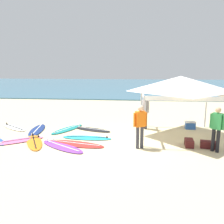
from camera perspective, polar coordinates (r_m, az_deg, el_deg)
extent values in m
plane|color=beige|center=(9.74, 0.52, -7.71)|extent=(80.00, 80.00, 0.00)
cube|color=#386B84|center=(39.66, 4.56, 6.66)|extent=(80.00, 36.00, 0.10)
cylinder|color=#B7B7BC|center=(9.13, 7.73, -2.39)|extent=(0.07, 0.07, 2.05)
cylinder|color=#B7B7BC|center=(12.43, 7.24, 1.24)|extent=(0.07, 0.07, 2.05)
cylinder|color=#B7B7BC|center=(12.97, 22.27, 0.90)|extent=(0.07, 0.07, 2.05)
cube|color=white|center=(9.18, 18.45, 3.14)|extent=(3.37, 0.03, 0.18)
cube|color=white|center=(12.47, 15.13, 5.31)|extent=(3.37, 0.03, 0.18)
cube|color=white|center=(10.63, 7.57, 4.64)|extent=(0.03, 3.37, 0.18)
cube|color=white|center=(11.25, 25.00, 4.05)|extent=(0.03, 3.37, 0.18)
pyramid|color=white|center=(10.78, 16.67, 6.71)|extent=(3.49, 3.49, 0.70)
ellipsoid|color=purple|center=(9.45, -12.27, -8.35)|extent=(2.28, 1.80, 0.07)
cube|color=white|center=(9.44, -12.28, -8.13)|extent=(1.67, 1.12, 0.01)
cone|color=white|center=(10.15, -15.69, -6.58)|extent=(0.09, 0.09, 0.12)
ellipsoid|color=navy|center=(12.17, -18.08, -4.23)|extent=(1.02, 2.39, 0.07)
cube|color=white|center=(12.16, -18.09, -4.06)|extent=(0.39, 1.94, 0.01)
cone|color=white|center=(11.26, -19.23, -5.03)|extent=(0.09, 0.09, 0.12)
ellipsoid|color=white|center=(13.06, -23.10, -3.55)|extent=(1.96, 1.59, 0.07)
cube|color=black|center=(13.05, -23.11, -3.38)|extent=(1.42, 1.01, 0.01)
cone|color=black|center=(13.77, -24.67, -2.54)|extent=(0.09, 0.09, 0.12)
ellipsoid|color=orange|center=(10.30, -18.72, -7.05)|extent=(1.58, 2.25, 0.07)
cube|color=black|center=(10.29, -18.73, -6.85)|extent=(0.93, 1.69, 0.01)
cone|color=black|center=(11.15, -19.08, -5.19)|extent=(0.09, 0.09, 0.12)
ellipsoid|color=#19847F|center=(11.94, -10.98, -4.16)|extent=(1.48, 2.25, 0.07)
cube|color=white|center=(11.93, -10.99, -3.99)|extent=(0.84, 1.71, 0.01)
cone|color=white|center=(11.29, -14.06, -4.69)|extent=(0.09, 0.09, 0.12)
ellipsoid|color=#23B2CC|center=(10.39, -6.27, -6.34)|extent=(2.26, 0.70, 0.07)
cube|color=black|center=(10.38, -6.27, -6.14)|extent=(1.90, 0.13, 0.01)
cone|color=black|center=(10.18, -1.25, -6.09)|extent=(0.09, 0.09, 0.12)
ellipsoid|color=red|center=(9.67, -9.07, -7.78)|extent=(2.60, 1.21, 0.07)
cube|color=white|center=(9.65, -9.07, -7.56)|extent=(2.09, 0.51, 0.01)
cone|color=white|center=(10.14, -14.29, -6.53)|extent=(0.09, 0.09, 0.12)
ellipsoid|color=pink|center=(10.71, -22.68, -6.64)|extent=(2.22, 1.84, 0.07)
cube|color=black|center=(10.70, -22.69, -6.45)|extent=(1.60, 1.18, 0.01)
cone|color=black|center=(10.82, -17.78, -5.58)|extent=(0.09, 0.09, 0.12)
ellipsoid|color=black|center=(11.68, -4.85, -4.34)|extent=(2.05, 1.18, 0.07)
cube|color=white|center=(11.67, -4.85, -4.16)|extent=(1.60, 0.62, 0.01)
cone|color=white|center=(12.08, -8.19, -3.43)|extent=(0.09, 0.09, 0.12)
cylinder|color=#2D2D33|center=(11.98, 7.81, -2.01)|extent=(0.13, 0.13, 0.88)
cylinder|color=#2D2D33|center=(11.86, 8.41, -2.17)|extent=(0.13, 0.13, 0.88)
cube|color=gray|center=(11.77, 8.21, 1.42)|extent=(0.40, 0.41, 0.60)
sphere|color=#9E7051|center=(11.71, 8.26, 3.47)|extent=(0.21, 0.21, 0.21)
cylinder|color=gray|center=(11.94, 7.43, 1.48)|extent=(0.09, 0.09, 0.54)
cylinder|color=gray|center=(11.61, 9.00, 1.16)|extent=(0.09, 0.09, 0.54)
cylinder|color=black|center=(9.46, 24.79, -6.54)|extent=(0.13, 0.13, 0.88)
cylinder|color=black|center=(9.53, 23.79, -6.34)|extent=(0.13, 0.13, 0.88)
cube|color=#2D8C47|center=(9.31, 24.65, -2.09)|extent=(0.41, 0.40, 0.60)
sphere|color=tan|center=(9.23, 24.86, 0.48)|extent=(0.21, 0.21, 0.21)
cylinder|color=#2D8C47|center=(9.23, 25.95, -2.43)|extent=(0.09, 0.09, 0.54)
cylinder|color=#2D8C47|center=(9.40, 23.36, -1.98)|extent=(0.09, 0.09, 0.54)
cylinder|color=#383842|center=(9.05, 6.36, -6.34)|extent=(0.13, 0.13, 0.88)
cylinder|color=#383842|center=(9.11, 7.41, -6.23)|extent=(0.13, 0.13, 0.88)
cube|color=orange|center=(8.89, 7.00, -1.73)|extent=(0.42, 0.34, 0.60)
sphere|color=beige|center=(8.80, 7.06, 0.97)|extent=(0.21, 0.21, 0.21)
cylinder|color=orange|center=(8.81, 5.61, -1.95)|extent=(0.09, 0.09, 0.54)
cylinder|color=orange|center=(8.98, 8.35, -1.76)|extent=(0.09, 0.09, 0.54)
cube|color=#4C1919|center=(9.88, 22.78, -7.47)|extent=(0.65, 0.43, 0.28)
cube|color=#4C1919|center=(9.83, 18.58, -7.28)|extent=(0.38, 0.63, 0.28)
cube|color=#2D60B7|center=(12.52, 18.81, -3.21)|extent=(0.48, 0.34, 0.34)
cube|color=white|center=(12.47, 18.87, -2.35)|extent=(0.50, 0.36, 0.05)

